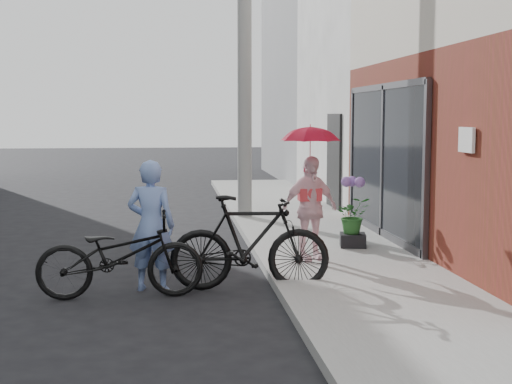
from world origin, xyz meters
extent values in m
plane|color=black|center=(0.00, 0.00, 0.00)|extent=(80.00, 80.00, 0.00)
cube|color=gray|center=(2.10, 2.00, 0.06)|extent=(2.20, 24.00, 0.12)
cube|color=#9E9E99|center=(0.94, 2.00, 0.06)|extent=(0.12, 24.00, 0.12)
cube|color=black|center=(3.16, 3.50, 1.36)|extent=(0.06, 3.80, 2.40)
cube|color=white|center=(3.16, 0.20, 1.82)|extent=(0.04, 0.40, 0.30)
cube|color=white|center=(7.20, 9.00, 3.50)|extent=(8.00, 6.00, 7.00)
cube|color=gray|center=(7.20, 16.00, 3.50)|extent=(8.00, 8.00, 7.00)
cylinder|color=#9E9E99|center=(1.10, 6.00, 3.50)|extent=(0.28, 0.28, 7.00)
imported|color=#7996D8|center=(-0.58, 0.62, 0.79)|extent=(0.65, 0.50, 1.58)
imported|color=black|center=(-0.93, 0.29, 0.50)|extent=(1.93, 0.72, 1.00)
imported|color=black|center=(0.60, 0.50, 0.58)|extent=(1.96, 0.68, 1.16)
imported|color=#F8D0D7|center=(1.55, 1.63, 0.84)|extent=(0.91, 0.62, 1.44)
imported|color=red|center=(1.55, 1.63, 1.90)|extent=(0.77, 0.77, 0.68)
cube|color=black|center=(2.40, 2.54, 0.22)|extent=(0.44, 0.44, 0.20)
imported|color=#286026|center=(2.40, 2.54, 0.60)|extent=(0.51, 0.44, 0.56)
camera|label=1|loc=(-0.32, -7.92, 2.10)|focal=50.00mm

